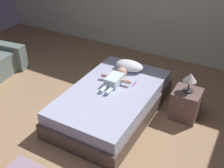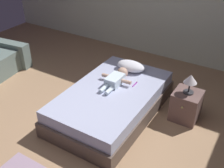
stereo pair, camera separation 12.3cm
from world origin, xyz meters
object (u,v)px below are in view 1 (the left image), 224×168
(bed, at_px, (112,102))
(lamp, at_px, (190,79))
(pillow, at_px, (129,66))
(toothbrush, at_px, (135,83))
(baby, at_px, (116,78))
(nightstand, at_px, (186,104))

(bed, xyz_separation_m, lamp, (0.99, 0.46, 0.45))
(pillow, distance_m, toothbrush, 0.44)
(baby, relative_size, toothbrush, 4.07)
(pillow, relative_size, baby, 0.74)
(baby, height_order, toothbrush, baby)
(toothbrush, bearing_deg, lamp, 10.68)
(toothbrush, bearing_deg, pillow, 127.32)
(toothbrush, distance_m, lamp, 0.82)
(bed, height_order, lamp, lamp)
(toothbrush, height_order, nightstand, nightstand)
(toothbrush, distance_m, nightstand, 0.81)
(bed, bearing_deg, pillow, 93.89)
(bed, distance_m, nightstand, 1.09)
(baby, bearing_deg, bed, -77.69)
(nightstand, relative_size, lamp, 1.53)
(pillow, relative_size, toothbrush, 2.99)
(bed, bearing_deg, baby, 102.31)
(nightstand, bearing_deg, bed, -155.26)
(bed, relative_size, baby, 3.12)
(baby, distance_m, toothbrush, 0.29)
(pillow, height_order, nightstand, pillow)
(nightstand, height_order, lamp, lamp)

